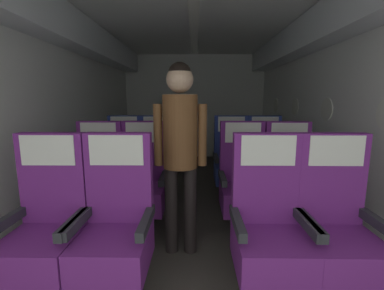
% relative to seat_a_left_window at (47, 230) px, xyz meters
% --- Properties ---
extents(ground, '(3.30, 6.25, 0.02)m').
position_rel_seat_a_left_window_xyz_m(ground, '(0.94, 1.47, -0.47)').
color(ground, '#3D3833').
extents(fuselage_shell, '(3.18, 5.90, 2.31)m').
position_rel_seat_a_left_window_xyz_m(fuselage_shell, '(0.95, 1.73, 1.16)').
color(fuselage_shell, silver).
rests_on(fuselage_shell, ground).
extents(seat_a_left_window, '(0.47, 0.49, 1.08)m').
position_rel_seat_a_left_window_xyz_m(seat_a_left_window, '(0.00, 0.00, 0.00)').
color(seat_a_left_window, '#38383D').
rests_on(seat_a_left_window, ground).
extents(seat_a_left_aisle, '(0.47, 0.49, 1.08)m').
position_rel_seat_a_left_window_xyz_m(seat_a_left_aisle, '(0.45, 0.01, 0.00)').
color(seat_a_left_aisle, '#38383D').
rests_on(seat_a_left_aisle, ground).
extents(seat_a_right_aisle, '(0.47, 0.49, 1.08)m').
position_rel_seat_a_left_window_xyz_m(seat_a_right_aisle, '(1.88, 0.01, 0.00)').
color(seat_a_right_aisle, '#38383D').
rests_on(seat_a_right_aisle, ground).
extents(seat_a_right_window, '(0.47, 0.49, 1.08)m').
position_rel_seat_a_left_window_xyz_m(seat_a_right_window, '(1.44, 0.01, 0.00)').
color(seat_a_right_window, '#38383D').
rests_on(seat_a_right_window, ground).
extents(seat_b_left_window, '(0.47, 0.49, 1.08)m').
position_rel_seat_a_left_window_xyz_m(seat_b_left_window, '(-0.00, 0.93, 0.00)').
color(seat_b_left_window, '#38383D').
rests_on(seat_b_left_window, ground).
extents(seat_b_left_aisle, '(0.47, 0.49, 1.08)m').
position_rel_seat_a_left_window_xyz_m(seat_b_left_aisle, '(0.44, 0.95, 0.00)').
color(seat_b_left_aisle, '#38383D').
rests_on(seat_b_left_aisle, ground).
extents(seat_b_right_aisle, '(0.47, 0.49, 1.08)m').
position_rel_seat_a_left_window_xyz_m(seat_b_right_aisle, '(1.89, 0.93, 0.00)').
color(seat_b_right_aisle, '#38383D').
rests_on(seat_b_right_aisle, ground).
extents(seat_b_right_window, '(0.47, 0.49, 1.08)m').
position_rel_seat_a_left_window_xyz_m(seat_b_right_window, '(1.44, 0.95, 0.00)').
color(seat_b_right_window, '#38383D').
rests_on(seat_b_right_window, ground).
extents(seat_c_left_window, '(0.47, 0.49, 1.08)m').
position_rel_seat_a_left_window_xyz_m(seat_c_left_window, '(0.01, 1.85, 0.00)').
color(seat_c_left_window, '#38383D').
rests_on(seat_c_left_window, ground).
extents(seat_c_left_aisle, '(0.47, 0.49, 1.08)m').
position_rel_seat_a_left_window_xyz_m(seat_c_left_aisle, '(0.45, 1.85, 0.00)').
color(seat_c_left_aisle, '#38383D').
rests_on(seat_c_left_aisle, ground).
extents(seat_c_right_aisle, '(0.47, 0.49, 1.08)m').
position_rel_seat_a_left_window_xyz_m(seat_c_right_aisle, '(1.89, 1.85, 0.00)').
color(seat_c_right_aisle, '#38383D').
rests_on(seat_c_right_aisle, ground).
extents(seat_c_right_window, '(0.47, 0.49, 1.08)m').
position_rel_seat_a_left_window_xyz_m(seat_c_right_window, '(1.44, 1.86, 0.00)').
color(seat_c_right_window, '#38383D').
rests_on(seat_c_right_window, ground).
extents(flight_attendant, '(0.43, 0.28, 1.59)m').
position_rel_seat_a_left_window_xyz_m(flight_attendant, '(0.84, 0.53, 0.51)').
color(flight_attendant, black).
rests_on(flight_attendant, ground).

